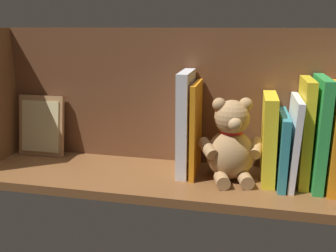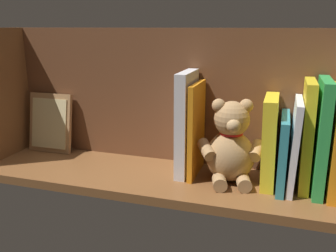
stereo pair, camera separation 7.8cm
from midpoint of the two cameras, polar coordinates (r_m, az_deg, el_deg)
name	(u,v)px [view 1 (the left image)]	position (r cm, az deg, el deg)	size (l,w,h in cm)	color
ground_plane	(168,178)	(93.94, -2.41, -8.19)	(101.84, 26.38, 2.20)	brown
shelf_back_panel	(177,97)	(98.50, -0.92, 4.54)	(101.84, 1.50, 35.84)	brown
book_0	(331,136)	(89.85, 21.80, -1.51)	(2.15, 15.89, 24.05)	orange
book_1	(318,132)	(89.49, 20.01, -0.96)	(2.26, 15.31, 25.37)	green
book_2	(304,132)	(90.08, 18.09, -0.87)	(2.23, 13.47, 24.81)	yellow
book_3	(292,141)	(89.42, 16.44, -2.26)	(1.46, 15.59, 20.60)	silver
book_4	(282,148)	(89.65, 14.89, -3.38)	(1.80, 15.99, 16.81)	teal
book_5	(269,138)	(89.86, 13.00, -1.87)	(3.03, 14.04, 20.80)	yellow
teddy_bear	(231,144)	(88.86, 7.28, -2.83)	(15.84, 14.77, 20.12)	tan
book_6	(196,129)	(91.02, 1.92, -0.47)	(1.24, 13.73, 23.18)	orange
book_7	(186,123)	(91.40, 0.32, 0.45)	(2.71, 13.24, 25.78)	silver
picture_frame_leaning	(41,126)	(112.72, -21.00, 0.01)	(13.60, 4.38, 17.32)	#A87A4C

